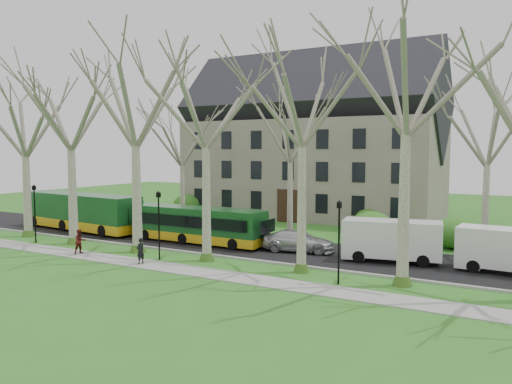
% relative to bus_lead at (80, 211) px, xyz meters
% --- Properties ---
extents(ground, '(120.00, 120.00, 0.00)m').
position_rel_bus_lead_xyz_m(ground, '(19.62, -4.70, -1.69)').
color(ground, '#327220').
rests_on(ground, ground).
extents(sidewalk, '(70.00, 2.00, 0.06)m').
position_rel_bus_lead_xyz_m(sidewalk, '(19.62, -7.20, -1.66)').
color(sidewalk, gray).
rests_on(sidewalk, ground).
extents(road, '(80.00, 8.00, 0.06)m').
position_rel_bus_lead_xyz_m(road, '(19.62, 0.80, -1.66)').
color(road, black).
rests_on(road, ground).
extents(curb, '(80.00, 0.25, 0.14)m').
position_rel_bus_lead_xyz_m(curb, '(19.62, -3.20, -1.62)').
color(curb, '#A5A39E').
rests_on(curb, ground).
extents(building, '(26.50, 12.20, 16.00)m').
position_rel_bus_lead_xyz_m(building, '(13.62, 19.30, 6.38)').
color(building, slate).
rests_on(building, ground).
extents(tree_row_verge, '(49.00, 7.00, 14.00)m').
position_rel_bus_lead_xyz_m(tree_row_verge, '(19.62, -4.40, 5.31)').
color(tree_row_verge, gray).
rests_on(tree_row_verge, ground).
extents(tree_row_far, '(33.00, 7.00, 12.00)m').
position_rel_bus_lead_xyz_m(tree_row_far, '(18.28, 6.30, 4.31)').
color(tree_row_far, gray).
rests_on(tree_row_far, ground).
extents(lamp_row, '(36.22, 0.22, 4.30)m').
position_rel_bus_lead_xyz_m(lamp_row, '(19.62, -5.70, 0.88)').
color(lamp_row, black).
rests_on(lamp_row, ground).
extents(hedges, '(30.60, 8.60, 2.00)m').
position_rel_bus_lead_xyz_m(hedges, '(14.95, 9.30, -0.69)').
color(hedges, '#1A5D1C').
rests_on(hedges, ground).
extents(bus_lead, '(13.23, 3.98, 3.26)m').
position_rel_bus_lead_xyz_m(bus_lead, '(0.00, 0.00, 0.00)').
color(bus_lead, '#154B1E').
rests_on(bus_lead, road).
extents(bus_follow, '(10.97, 2.39, 2.74)m').
position_rel_bus_lead_xyz_m(bus_follow, '(12.46, 0.02, -0.26)').
color(bus_follow, '#154B1E').
rests_on(bus_follow, road).
extents(sedan, '(5.27, 2.93, 1.45)m').
position_rel_bus_lead_xyz_m(sedan, '(20.42, 0.77, -0.91)').
color(sedan, '#BDBCC2').
rests_on(sedan, road).
extents(van_a, '(6.18, 3.13, 2.58)m').
position_rel_bus_lead_xyz_m(van_a, '(26.77, 0.71, -0.34)').
color(van_a, silver).
rests_on(van_a, road).
extents(van_b, '(5.90, 2.48, 2.52)m').
position_rel_bus_lead_xyz_m(van_b, '(33.44, 0.94, -0.37)').
color(van_b, silver).
rests_on(van_b, road).
extents(pedestrian_a, '(0.42, 0.60, 1.59)m').
position_rel_bus_lead_xyz_m(pedestrian_a, '(13.54, -7.36, -0.83)').
color(pedestrian_a, black).
rests_on(pedestrian_a, sidewalk).
extents(pedestrian_b, '(0.83, 0.94, 1.64)m').
position_rel_bus_lead_xyz_m(pedestrian_b, '(7.96, -7.07, -0.81)').
color(pedestrian_b, '#541713').
rests_on(pedestrian_b, sidewalk).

